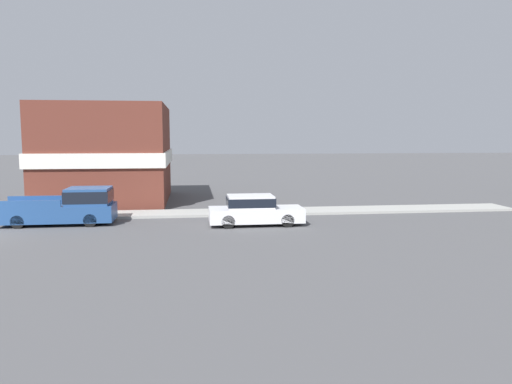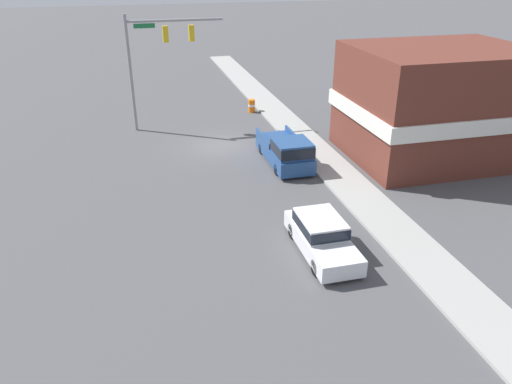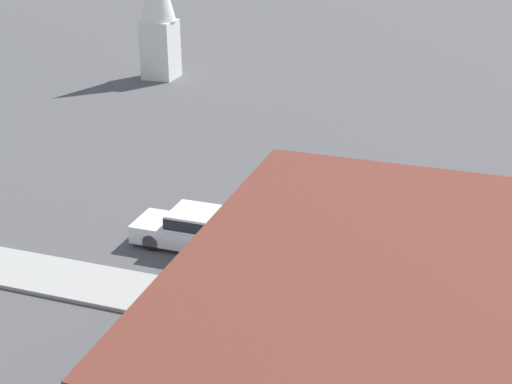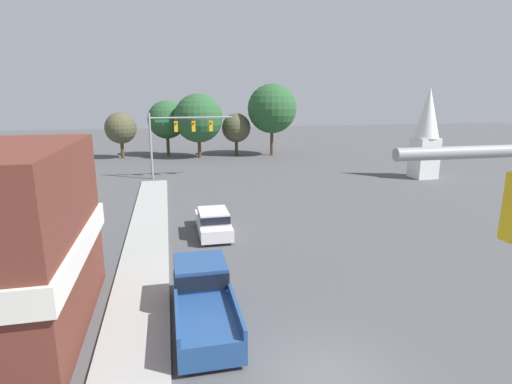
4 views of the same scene
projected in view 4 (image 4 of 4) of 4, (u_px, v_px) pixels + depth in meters
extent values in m
plane|color=#4C4C4F|center=(328.00, 381.00, 11.75)|extent=(200.00, 200.00, 0.00)
cylinder|color=gray|center=(151.00, 146.00, 39.84)|extent=(0.22, 0.22, 6.59)
cylinder|color=gray|center=(191.00, 118.00, 40.05)|extent=(8.19, 0.18, 0.18)
cube|color=gold|center=(176.00, 127.00, 39.93)|extent=(0.36, 0.36, 1.05)
sphere|color=red|center=(176.00, 123.00, 39.67)|extent=(0.22, 0.22, 0.22)
cube|color=gold|center=(194.00, 126.00, 40.30)|extent=(0.36, 0.36, 1.05)
sphere|color=red|center=(194.00, 123.00, 40.03)|extent=(0.22, 0.22, 0.22)
cube|color=gold|center=(211.00, 126.00, 40.67)|extent=(0.36, 0.36, 1.05)
sphere|color=red|center=(211.00, 123.00, 40.40)|extent=(0.22, 0.22, 0.22)
cube|color=#196B38|center=(162.00, 121.00, 39.51)|extent=(1.40, 0.04, 0.30)
cylinder|color=black|center=(198.00, 222.00, 25.60)|extent=(0.22, 0.66, 0.66)
cylinder|color=black|center=(223.00, 220.00, 25.95)|extent=(0.22, 0.66, 0.66)
cylinder|color=black|center=(202.00, 237.00, 22.79)|extent=(0.22, 0.66, 0.66)
cylinder|color=black|center=(230.00, 235.00, 23.13)|extent=(0.22, 0.66, 0.66)
cube|color=silver|center=(213.00, 225.00, 24.32)|extent=(1.84, 4.78, 0.71)
cube|color=silver|center=(213.00, 215.00, 23.89)|extent=(1.70, 2.30, 0.64)
cube|color=black|center=(213.00, 215.00, 23.89)|extent=(1.72, 2.39, 0.45)
cylinder|color=black|center=(177.00, 297.00, 15.97)|extent=(0.22, 0.66, 0.66)
cylinder|color=black|center=(224.00, 292.00, 16.36)|extent=(0.22, 0.66, 0.66)
cylinder|color=black|center=(180.00, 349.00, 12.68)|extent=(0.22, 0.66, 0.66)
cylinder|color=black|center=(238.00, 342.00, 13.08)|extent=(0.22, 0.66, 0.66)
cube|color=navy|center=(205.00, 310.00, 14.46)|extent=(2.09, 5.58, 0.85)
cube|color=navy|center=(200.00, 271.00, 15.71)|extent=(1.98, 2.12, 0.85)
cube|color=black|center=(200.00, 271.00, 15.71)|extent=(2.01, 2.20, 0.60)
cube|color=navy|center=(177.00, 316.00, 12.96)|extent=(0.12, 3.16, 0.35)
cube|color=navy|center=(237.00, 309.00, 13.38)|extent=(0.12, 3.16, 0.35)
cube|color=white|center=(424.00, 158.00, 40.71)|extent=(2.22, 2.22, 4.09)
cone|color=white|center=(428.00, 113.00, 39.65)|extent=(2.44, 2.44, 4.99)
cylinder|color=#4C3823|center=(122.00, 150.00, 53.89)|extent=(0.44, 0.44, 2.19)
sphere|color=#4C4C33|center=(121.00, 128.00, 53.20)|extent=(4.16, 4.16, 4.16)
cylinder|color=#4C3823|center=(168.00, 146.00, 56.21)|extent=(0.44, 0.44, 2.66)
sphere|color=#28562D|center=(167.00, 120.00, 55.35)|extent=(5.23, 5.23, 5.23)
cylinder|color=#4C3823|center=(199.00, 149.00, 54.41)|extent=(0.44, 0.44, 2.41)
sphere|color=#28562D|center=(198.00, 118.00, 53.45)|extent=(6.50, 6.50, 6.50)
cylinder|color=#4C3823|center=(236.00, 148.00, 56.70)|extent=(0.44, 0.44, 2.06)
sphere|color=#4C4C33|center=(236.00, 128.00, 56.03)|extent=(4.04, 4.04, 4.04)
cylinder|color=#4C3823|center=(272.00, 143.00, 56.55)|extent=(0.44, 0.44, 3.46)
sphere|color=#28562D|center=(272.00, 109.00, 55.43)|extent=(6.80, 6.80, 6.80)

